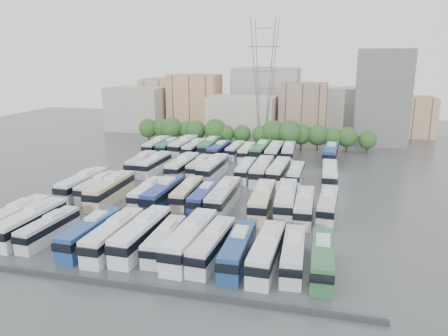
% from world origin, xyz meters
% --- Properties ---
extents(ground, '(220.00, 220.00, 0.00)m').
position_xyz_m(ground, '(0.00, 0.00, 0.00)').
color(ground, '#424447').
rests_on(ground, ground).
extents(parapet, '(56.00, 0.50, 0.50)m').
position_xyz_m(parapet, '(0.00, -33.00, 0.25)').
color(parapet, '#2D2D30').
rests_on(parapet, ground).
extents(tree_line, '(64.58, 7.50, 7.96)m').
position_xyz_m(tree_line, '(-1.11, 42.03, 4.24)').
color(tree_line, black).
rests_on(tree_line, ground).
extents(city_buildings, '(102.00, 35.00, 20.00)m').
position_xyz_m(city_buildings, '(-7.46, 71.86, 7.87)').
color(city_buildings, '#9E998E').
rests_on(city_buildings, ground).
extents(apartment_tower, '(14.00, 14.00, 26.00)m').
position_xyz_m(apartment_tower, '(34.00, 58.00, 13.00)').
color(apartment_tower, silver).
rests_on(apartment_tower, ground).
extents(electricity_pylon, '(9.00, 6.91, 33.83)m').
position_xyz_m(electricity_pylon, '(2.00, 50.00, 18.66)').
color(electricity_pylon, slate).
rests_on(electricity_pylon, ground).
extents(bus_r0_s0, '(3.29, 13.19, 4.11)m').
position_xyz_m(bus_r0_s0, '(-21.36, -22.87, 2.02)').
color(bus_r0_s0, silver).
rests_on(bus_r0_s0, ground).
extents(bus_r0_s1, '(3.08, 12.92, 4.04)m').
position_xyz_m(bus_r0_s1, '(-18.25, -23.28, 1.98)').
color(bus_r0_s1, silver).
rests_on(bus_r0_s1, ground).
extents(bus_r0_s2, '(2.93, 11.07, 3.44)m').
position_xyz_m(bus_r0_s2, '(-14.94, -23.93, 1.69)').
color(bus_r0_s2, silver).
rests_on(bus_r0_s2, ground).
extents(bus_r0_s4, '(3.04, 12.38, 3.86)m').
position_xyz_m(bus_r0_s4, '(-8.38, -24.20, 1.90)').
color(bus_r0_s4, navy).
rests_on(bus_r0_s4, ground).
extents(bus_r0_s5, '(2.79, 12.73, 3.99)m').
position_xyz_m(bus_r0_s5, '(-4.95, -24.35, 1.96)').
color(bus_r0_s5, silver).
rests_on(bus_r0_s5, ground).
extents(bus_r0_s6, '(3.16, 13.31, 4.16)m').
position_xyz_m(bus_r0_s6, '(-1.52, -23.30, 2.04)').
color(bus_r0_s6, white).
rests_on(bus_r0_s6, ground).
extents(bus_r0_s7, '(2.64, 10.95, 3.42)m').
position_xyz_m(bus_r0_s7, '(1.72, -23.52, 1.68)').
color(bus_r0_s7, silver).
rests_on(bus_r0_s7, ground).
extents(bus_r0_s8, '(3.39, 13.76, 4.29)m').
position_xyz_m(bus_r0_s8, '(5.15, -23.43, 2.11)').
color(bus_r0_s8, white).
rests_on(bus_r0_s8, ground).
extents(bus_r0_s9, '(3.26, 12.31, 3.83)m').
position_xyz_m(bus_r0_s9, '(8.10, -23.82, 1.88)').
color(bus_r0_s9, silver).
rests_on(bus_r0_s9, ground).
extents(bus_r0_s10, '(2.91, 12.10, 3.78)m').
position_xyz_m(bus_r0_s10, '(11.48, -24.35, 1.86)').
color(bus_r0_s10, navy).
rests_on(bus_r0_s10, ground).
extents(bus_r0_s11, '(2.98, 12.59, 3.94)m').
position_xyz_m(bus_r0_s11, '(14.99, -24.23, 1.93)').
color(bus_r0_s11, silver).
rests_on(bus_r0_s11, ground).
extents(bus_r0_s12, '(3.04, 11.62, 3.62)m').
position_xyz_m(bus_r0_s12, '(18.07, -23.72, 1.77)').
color(bus_r0_s12, silver).
rests_on(bus_r0_s12, ground).
extents(bus_r0_s13, '(2.91, 11.78, 3.67)m').
position_xyz_m(bus_r0_s13, '(21.42, -24.07, 1.80)').
color(bus_r0_s13, '#2C673B').
rests_on(bus_r0_s13, ground).
extents(bus_r1_s0, '(3.17, 13.03, 4.07)m').
position_xyz_m(bus_r1_s0, '(-21.39, -5.22, 2.00)').
color(bus_r1_s0, silver).
rests_on(bus_r1_s0, ground).
extents(bus_r1_s1, '(2.75, 11.65, 3.64)m').
position_xyz_m(bus_r1_s1, '(-18.27, -5.29, 1.79)').
color(bus_r1_s1, silver).
rests_on(bus_r1_s1, ground).
extents(bus_r1_s2, '(3.16, 13.52, 4.23)m').
position_xyz_m(bus_r1_s2, '(-14.80, -7.13, 2.08)').
color(bus_r1_s2, beige).
rests_on(bus_r1_s2, ground).
extents(bus_r1_s4, '(2.86, 11.38, 3.55)m').
position_xyz_m(bus_r1_s4, '(-8.37, -6.32, 1.74)').
color(bus_r1_s4, silver).
rests_on(bus_r1_s4, ground).
extents(bus_r1_s5, '(3.13, 13.13, 4.10)m').
position_xyz_m(bus_r1_s5, '(-5.15, -6.85, 2.01)').
color(bus_r1_s5, navy).
rests_on(bus_r1_s5, ground).
extents(bus_r1_s6, '(3.01, 12.00, 3.74)m').
position_xyz_m(bus_r1_s6, '(-1.62, -5.03, 1.84)').
color(bus_r1_s6, '#C8B78A').
rests_on(bus_r1_s6, ground).
extents(bus_r1_s7, '(2.64, 11.61, 3.63)m').
position_xyz_m(bus_r1_s7, '(1.76, -6.16, 1.78)').
color(bus_r1_s7, navy).
rests_on(bus_r1_s7, ground).
extents(bus_r1_s8, '(2.95, 13.41, 4.21)m').
position_xyz_m(bus_r1_s8, '(4.96, -6.04, 2.07)').
color(bus_r1_s8, silver).
rests_on(bus_r1_s8, ground).
extents(bus_r1_s10, '(3.49, 13.54, 4.21)m').
position_xyz_m(bus_r1_s10, '(11.43, -6.28, 2.07)').
color(bus_r1_s10, beige).
rests_on(bus_r1_s10, ground).
extents(bus_r1_s11, '(3.58, 13.59, 4.23)m').
position_xyz_m(bus_r1_s11, '(15.06, -5.15, 2.07)').
color(bus_r1_s11, silver).
rests_on(bus_r1_s11, ground).
extents(bus_r1_s12, '(2.94, 12.35, 3.86)m').
position_xyz_m(bus_r1_s12, '(18.09, -6.89, 1.89)').
color(bus_r1_s12, silver).
rests_on(bus_r1_s12, ground).
extents(bus_r1_s13, '(3.16, 12.10, 3.76)m').
position_xyz_m(bus_r1_s13, '(21.59, -5.37, 1.85)').
color(bus_r1_s13, silver).
rests_on(bus_r1_s13, ground).
extents(bus_r2_s1, '(3.16, 12.22, 3.80)m').
position_xyz_m(bus_r2_s1, '(-18.10, 12.31, 1.87)').
color(bus_r2_s1, silver).
rests_on(bus_r2_s1, ground).
extents(bus_r2_s2, '(3.14, 12.42, 3.87)m').
position_xyz_m(bus_r2_s2, '(-14.92, 12.19, 1.90)').
color(bus_r2_s2, silver).
rests_on(bus_r2_s2, ground).
extents(bus_r2_s4, '(3.15, 13.24, 4.14)m').
position_xyz_m(bus_r2_s4, '(-8.26, 11.24, 2.03)').
color(bus_r2_s4, silver).
rests_on(bus_r2_s4, ground).
extents(bus_r2_s5, '(2.67, 11.54, 3.61)m').
position_xyz_m(bus_r2_s5, '(-5.01, 12.90, 1.77)').
color(bus_r2_s5, silver).
rests_on(bus_r2_s5, ground).
extents(bus_r2_s6, '(3.38, 13.35, 4.16)m').
position_xyz_m(bus_r2_s6, '(-1.75, 11.45, 2.04)').
color(bus_r2_s6, silver).
rests_on(bus_r2_s6, ground).
extents(bus_r2_s8, '(2.64, 11.39, 3.56)m').
position_xyz_m(bus_r2_s8, '(4.81, 12.72, 1.75)').
color(bus_r2_s8, silver).
rests_on(bus_r2_s8, ground).
extents(bus_r2_s9, '(2.93, 13.41, 4.21)m').
position_xyz_m(bus_r2_s9, '(8.29, 11.83, 2.06)').
color(bus_r2_s9, silver).
rests_on(bus_r2_s9, ground).
extents(bus_r2_s10, '(3.41, 13.06, 4.06)m').
position_xyz_m(bus_r2_s10, '(11.59, 12.24, 1.99)').
color(bus_r2_s10, white).
rests_on(bus_r2_s10, ground).
extents(bus_r2_s11, '(2.58, 11.20, 3.50)m').
position_xyz_m(bus_r2_s11, '(15.03, 12.09, 1.72)').
color(bus_r2_s11, silver).
rests_on(bus_r2_s11, ground).
extents(bus_r2_s13, '(3.15, 13.12, 4.10)m').
position_xyz_m(bus_r2_s13, '(21.45, 12.23, 2.01)').
color(bus_r2_s13, silver).
rests_on(bus_r2_s13, ground).
extents(bus_r3_s0, '(2.85, 12.72, 3.99)m').
position_xyz_m(bus_r3_s0, '(-21.67, 29.46, 1.96)').
color(bus_r3_s0, silver).
rests_on(bus_r3_s0, ground).
extents(bus_r3_s1, '(3.01, 12.17, 3.80)m').
position_xyz_m(bus_r3_s1, '(-18.28, 29.52, 1.86)').
color(bus_r3_s1, '#2A633E').
rests_on(bus_r3_s1, ground).
extents(bus_r3_s2, '(3.54, 13.72, 4.27)m').
position_xyz_m(bus_r3_s2, '(-14.89, 30.66, 2.10)').
color(bus_r3_s2, silver).
rests_on(bus_r3_s2, ground).
extents(bus_r3_s3, '(3.13, 12.24, 3.81)m').
position_xyz_m(bus_r3_s3, '(-11.53, 29.48, 1.87)').
color(bus_r3_s3, silver).
rests_on(bus_r3_s3, ground).
extents(bus_r3_s4, '(3.25, 13.56, 4.24)m').
position_xyz_m(bus_r3_s4, '(-8.12, 31.13, 2.08)').
color(bus_r3_s4, '#2E6C42').
rests_on(bus_r3_s4, ground).
extents(bus_r3_s5, '(3.29, 12.30, 3.82)m').
position_xyz_m(bus_r3_s5, '(-5.04, 28.69, 1.88)').
color(bus_r3_s5, navy).
rests_on(bus_r3_s5, ground).
extents(bus_r3_s6, '(2.82, 11.07, 3.45)m').
position_xyz_m(bus_r3_s6, '(-1.52, 31.01, 1.69)').
color(bus_r3_s6, silver).
rests_on(bus_r3_s6, ground).
extents(bus_r3_s7, '(2.61, 11.50, 3.60)m').
position_xyz_m(bus_r3_s7, '(1.69, 29.19, 1.77)').
color(bus_r3_s7, silver).
rests_on(bus_r3_s7, ground).
extents(bus_r3_s8, '(3.50, 13.18, 4.10)m').
position_xyz_m(bus_r3_s8, '(4.97, 30.29, 2.01)').
color(bus_r3_s8, '#317241').
rests_on(bus_r3_s8, ground).
extents(bus_r3_s9, '(2.92, 13.15, 4.12)m').
position_xyz_m(bus_r3_s9, '(8.34, 29.16, 2.02)').
color(bus_r3_s9, silver).
rests_on(bus_r3_s9, ground).
extents(bus_r3_s10, '(3.30, 12.54, 3.90)m').
position_xyz_m(bus_r3_s10, '(11.53, 30.72, 1.91)').
color(bus_r3_s10, silver).
rests_on(bus_r3_s10, ground).
extents(bus_r3_s13, '(3.57, 13.48, 4.19)m').
position_xyz_m(bus_r3_s13, '(21.33, 31.15, 2.06)').
color(bus_r3_s13, navy).
rests_on(bus_r3_s13, ground).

